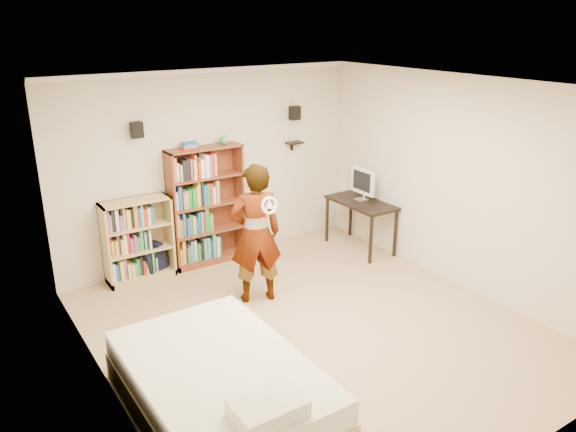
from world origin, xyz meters
The scene contains 14 objects.
ground centered at (0.00, 0.00, 0.00)m, with size 4.50×5.00×0.01m, color tan.
room_shell centered at (0.00, 0.00, 1.76)m, with size 4.52×5.02×2.71m.
crown_molding centered at (0.00, 0.00, 2.67)m, with size 4.50×5.00×0.06m.
speaker_left centered at (-1.05, 2.40, 2.00)m, with size 0.14×0.12×0.20m, color black.
speaker_right centered at (1.35, 2.40, 2.00)m, with size 0.14×0.12×0.20m, color black.
wall_shelf centered at (1.35, 2.41, 1.55)m, with size 0.25×0.16×0.03m, color black.
tall_bookshelf centered at (-0.17, 2.35, 0.84)m, with size 1.06×0.31×1.68m, color brown, non-canonical shape.
low_bookshelf centered at (-1.19, 2.33, 0.56)m, with size 0.89×0.33×1.11m, color tan, non-canonical shape.
computer_desk centered at (1.95, 1.52, 0.38)m, with size 0.55×1.10×0.75m, color black, non-canonical shape.
imac centered at (2.00, 1.58, 0.99)m, with size 0.09×0.47×0.47m, color silver, non-canonical shape.
daybed centered at (-1.53, -0.70, 0.32)m, with size 1.40×2.16×0.64m, color silver, non-canonical shape.
person centered at (-0.18, 0.98, 0.87)m, with size 0.64×0.42×1.74m, color black.
wii_wheel centered at (-0.18, 0.65, 1.33)m, with size 0.21×0.21×0.04m, color silver.
navy_bag centered at (-1.00, 2.34, 0.23)m, with size 0.34×0.22×0.46m, color black, non-canonical shape.
Camera 1 is at (-3.32, -4.49, 3.34)m, focal length 35.00 mm.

